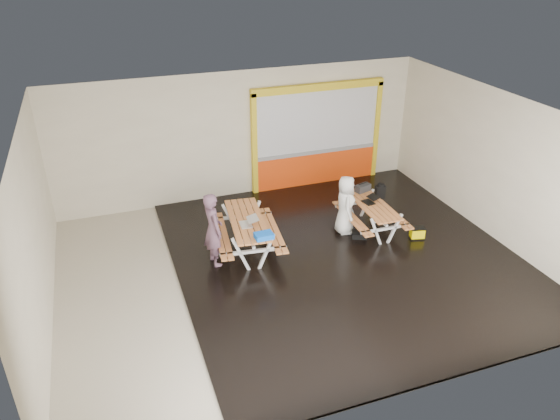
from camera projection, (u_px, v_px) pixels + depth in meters
name	position (u px, v px, depth m)	size (l,w,h in m)	color
room	(295.00, 197.00, 10.95)	(10.02, 8.02, 3.52)	beige
deck	(345.00, 256.00, 12.12)	(7.50, 7.98, 0.05)	black
kiosk	(317.00, 138.00, 15.04)	(3.88, 0.16, 3.00)	#F3450E
picnic_table_left	(247.00, 227.00, 12.06)	(1.70, 2.30, 0.86)	#CC7A3E
picnic_table_right	(372.00, 210.00, 12.95)	(1.32, 1.91, 0.75)	#CC7A3E
person_left	(213.00, 229.00, 11.47)	(0.62, 0.41, 1.71)	#6B495D
person_right	(345.00, 205.00, 12.75)	(0.72, 0.47, 1.47)	white
laptop_left	(248.00, 222.00, 11.72)	(0.42, 0.38, 0.17)	silver
laptop_right	(370.00, 200.00, 12.93)	(0.40, 0.36, 0.15)	black
blue_pouch	(264.00, 236.00, 11.20)	(0.39, 0.27, 0.11)	blue
toolbox	(363.00, 188.00, 13.47)	(0.44, 0.31, 0.23)	black
backpack	(380.00, 191.00, 13.65)	(0.25, 0.18, 0.41)	black
dark_case	(359.00, 235.00, 12.81)	(0.35, 0.27, 0.13)	black
fluke_bag	(417.00, 233.00, 12.73)	(0.38, 0.29, 0.29)	black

